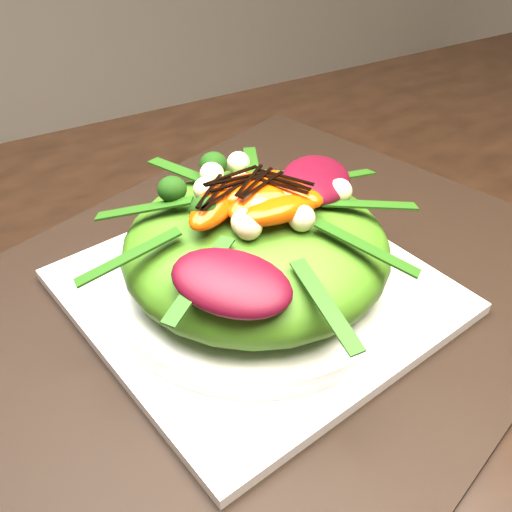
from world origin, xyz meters
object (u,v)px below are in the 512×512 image
placemat (256,298)px  salad_bowl (256,279)px  plate_base (256,291)px  orange_segment (244,190)px  lettuce_mound (256,247)px  dining_table (467,288)px

placemat → salad_bowl: size_ratio=2.38×
placemat → plate_base: plate_base is taller
salad_bowl → orange_segment: size_ratio=3.62×
plate_base → orange_segment: (-0.00, 0.02, 0.09)m
salad_bowl → placemat: bearing=-90.0°
plate_base → orange_segment: size_ratio=4.12×
lettuce_mound → orange_segment: (-0.00, 0.02, 0.04)m
dining_table → lettuce_mound: 0.21m
dining_table → plate_base: (-0.19, 0.06, 0.03)m
orange_segment → lettuce_mound: bearing=-87.0°
placemat → lettuce_mound: bearing=90.0°
plate_base → salad_bowl: size_ratio=1.14×
placemat → plate_base: 0.01m
plate_base → placemat: bearing=-90.0°
orange_segment → salad_bowl: bearing=-87.0°
dining_table → placemat: 0.20m
plate_base → lettuce_mound: size_ratio=1.28×
lettuce_mound → orange_segment: size_ratio=3.23×
dining_table → lettuce_mound: dining_table is taller
dining_table → lettuce_mound: bearing=162.7°
salad_bowl → lettuce_mound: lettuce_mound is taller
placemat → plate_base: (0.00, 0.00, 0.01)m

